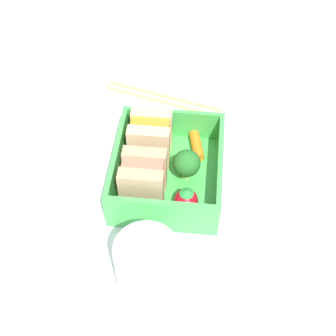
{
  "coord_description": "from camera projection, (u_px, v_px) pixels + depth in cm",
  "views": [
    {
      "loc": [
        -37.18,
        -3.84,
        48.42
      ],
      "look_at": [
        0.0,
        0.0,
        2.7
      ],
      "focal_mm": 50.0,
      "sensor_mm": 36.0,
      "label": 1
    }
  ],
  "objects": [
    {
      "name": "ground_plane",
      "position": [
        168.0,
        186.0,
        0.62
      ],
      "size": [
        120.0,
        120.0,
        2.0
      ],
      "primitive_type": "cube",
      "color": "white"
    },
    {
      "name": "bento_tray",
      "position": [
        168.0,
        178.0,
        0.61
      ],
      "size": [
        15.32,
        13.45,
        1.2
      ],
      "primitive_type": "cube",
      "color": "#47BB51",
      "rests_on": "ground_plane"
    },
    {
      "name": "bento_rim",
      "position": [
        168.0,
        164.0,
        0.59
      ],
      "size": [
        15.32,
        13.45,
        4.42
      ],
      "color": "#47BB51",
      "rests_on": "bento_tray"
    },
    {
      "name": "sandwich_left",
      "position": [
        143.0,
        179.0,
        0.56
      ],
      "size": [
        4.99,
        5.24,
        6.25
      ],
      "color": "tan",
      "rests_on": "bento_tray"
    },
    {
      "name": "sandwich_center_left",
      "position": [
        150.0,
        138.0,
        0.6
      ],
      "size": [
        4.99,
        5.24,
        6.25
      ],
      "color": "#E0BA8A",
      "rests_on": "bento_tray"
    },
    {
      "name": "strawberry_far_left",
      "position": [
        186.0,
        200.0,
        0.56
      ],
      "size": [
        2.88,
        2.88,
        3.48
      ],
      "color": "red",
      "rests_on": "bento_tray"
    },
    {
      "name": "broccoli_floret",
      "position": [
        187.0,
        162.0,
        0.58
      ],
      "size": [
        3.47,
        3.47,
        4.47
      ],
      "color": "#95D069",
      "rests_on": "bento_tray"
    },
    {
      "name": "carrot_stick_far_left",
      "position": [
        197.0,
        146.0,
        0.63
      ],
      "size": [
        4.7,
        2.38,
        1.41
      ],
      "primitive_type": "cylinder",
      "rotation": [
        1.57,
        0.0,
        1.8
      ],
      "color": "orange",
      "rests_on": "bento_tray"
    },
    {
      "name": "chopstick_pair",
      "position": [
        163.0,
        98.0,
        0.71
      ],
      "size": [
        6.51,
        18.26,
        0.7
      ],
      "color": "tan",
      "rests_on": "ground_plane"
    },
    {
      "name": "drinking_glass",
      "position": [
        147.0,
        270.0,
        0.48
      ],
      "size": [
        6.53,
        6.53,
        8.65
      ],
      "primitive_type": "cylinder",
      "color": "silver",
      "rests_on": "ground_plane"
    },
    {
      "name": "folded_napkin",
      "position": [
        297.0,
        184.0,
        0.61
      ],
      "size": [
        13.42,
        10.44,
        0.4
      ],
      "primitive_type": "cube",
      "rotation": [
        0.0,
        0.0,
        -0.14
      ],
      "color": "white",
      "rests_on": "ground_plane"
    }
  ]
}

